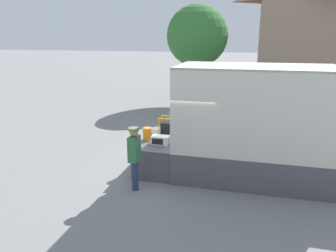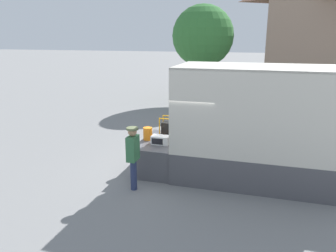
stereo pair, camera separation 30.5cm
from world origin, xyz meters
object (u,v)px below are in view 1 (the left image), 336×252
object	(u,v)px
portable_generator	(169,129)
street_tree	(197,36)
microwave	(161,140)
box_truck	(305,152)
orange_bucket	(147,134)
worker_person	(134,152)

from	to	relation	value
portable_generator	street_tree	distance (m)	10.77
street_tree	microwave	bearing A→B (deg)	-85.92
box_truck	street_tree	xyz separation A→B (m)	(-5.05, 10.89, 3.24)
orange_bucket	worker_person	xyz separation A→B (m)	(0.16, -1.67, -0.02)
street_tree	worker_person	bearing A→B (deg)	-88.01
worker_person	orange_bucket	bearing A→B (deg)	95.63
worker_person	street_tree	distance (m)	12.99
portable_generator	worker_person	xyz separation A→B (m)	(-0.39, -2.31, -0.06)
microwave	street_tree	size ratio (longest dim) A/B	0.09
worker_person	microwave	bearing A→B (deg)	74.84
worker_person	street_tree	bearing A→B (deg)	91.99
box_truck	portable_generator	world-z (taller)	box_truck
microwave	orange_bucket	distance (m)	0.62
box_truck	street_tree	size ratio (longest dim) A/B	1.10
box_truck	microwave	distance (m)	4.26
microwave	portable_generator	size ratio (longest dim) A/B	0.86
box_truck	street_tree	bearing A→B (deg)	114.85
microwave	worker_person	distance (m)	1.40
street_tree	portable_generator	bearing A→B (deg)	-85.38
box_truck	microwave	size ratio (longest dim) A/B	12.07
portable_generator	orange_bucket	world-z (taller)	portable_generator
orange_bucket	worker_person	bearing A→B (deg)	-84.37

